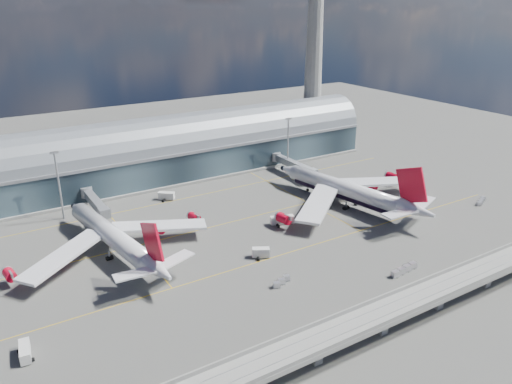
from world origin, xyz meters
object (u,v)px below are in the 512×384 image
floodlight_mast_left (59,184)px  service_truck_0 (25,352)px  service_truck_1 (261,253)px  airliner_left (115,238)px  cargo_train_1 (404,270)px  floodlight_mast_right (288,144)px  cargo_train_2 (481,201)px  service_truck_4 (315,208)px  service_truck_5 (166,196)px  service_truck_2 (282,220)px  cargo_train_0 (281,281)px  control_tower (314,49)px  airliner_right (348,191)px  service_truck_3 (394,210)px

floodlight_mast_left → service_truck_0: bearing=-108.0°
service_truck_1 → airliner_left: bearing=85.1°
cargo_train_1 → service_truck_1: bearing=52.1°
floodlight_mast_right → service_truck_0: bearing=-149.1°
cargo_train_2 → floodlight_mast_left: bearing=87.0°
service_truck_4 → cargo_train_2: service_truck_4 is taller
service_truck_5 → cargo_train_2: service_truck_5 is taller
service_truck_2 → service_truck_4: (16.88, 2.41, -0.04)m
cargo_train_0 → floodlight_mast_right: bearing=-16.6°
service_truck_2 → service_truck_5: (-26.12, 43.73, 0.01)m
airliner_left → cargo_train_1: airliner_left is taller
airliner_left → floodlight_mast_left: bearing=93.6°
service_truck_2 → service_truck_4: 17.05m
control_tower → cargo_train_1: size_ratio=9.43×
service_truck_1 → airliner_right: bearing=-41.7°
service_truck_3 → service_truck_1: bearing=-137.0°
airliner_right → cargo_train_1: (-20.33, -47.93, -5.05)m
floodlight_mast_right → service_truck_0: (-124.15, -74.31, -12.16)m
floodlight_mast_right → service_truck_1: (-54.45, -62.85, -12.07)m
service_truck_1 → cargo_train_0: (-3.51, -16.35, -0.75)m
service_truck_2 → cargo_train_1: (11.01, -46.82, -0.64)m
service_truck_2 → service_truck_5: 50.94m
airliner_left → cargo_train_0: airliner_left is taller
control_tower → service_truck_2: control_tower is taller
floodlight_mast_right → airliner_left: size_ratio=0.38×
control_tower → floodlight_mast_left: control_tower is taller
airliner_right → service_truck_0: size_ratio=10.21×
service_truck_0 → cargo_train_2: service_truck_0 is taller
airliner_left → airliner_right: airliner_right is taller
service_truck_2 → service_truck_5: service_truck_5 is taller
airliner_left → service_truck_0: (-31.98, -36.79, -4.40)m
airliner_left → service_truck_4: (74.20, -6.17, -4.34)m
floodlight_mast_left → service_truck_1: floodlight_mast_left is taller
floodlight_mast_right → airliner_right: 45.78m
control_tower → cargo_train_1: bearing=-115.9°
service_truck_3 → service_truck_2: bearing=-158.4°
floodlight_mast_right → cargo_train_1: bearing=-104.4°
floodlight_mast_right → cargo_train_2: (43.12, -71.12, -12.86)m
control_tower → service_truck_1: size_ratio=17.59×
cargo_train_1 → service_truck_2: bearing=19.8°
service_truck_3 → airliner_left: bearing=-152.4°
floodlight_mast_right → cargo_train_0: (-57.97, -79.20, -12.82)m
service_truck_4 → airliner_right: bearing=-28.9°
floodlight_mast_right → service_truck_1: bearing=-130.9°
airliner_right → cargo_train_2: (46.63, -26.12, -5.21)m
airliner_right → service_truck_5: (-57.45, 42.63, -4.40)m
floodlight_mast_left → airliner_left: bearing=-78.2°
airliner_right → service_truck_2: bearing=172.0°
airliner_right → service_truck_1: airliner_right is taller
control_tower → cargo_train_0: size_ratio=14.65×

